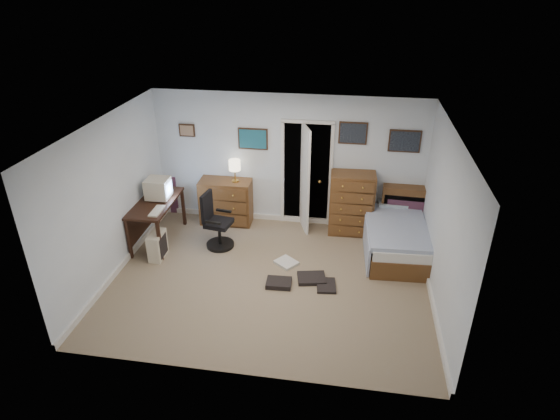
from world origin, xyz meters
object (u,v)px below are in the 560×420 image
object	(u,v)px
office_chair	(216,226)
bed	(394,236)
low_dresser	(226,201)
computer_desk	(151,211)
tall_dresser	(351,203)

from	to	relation	value
office_chair	bed	bearing A→B (deg)	14.76
bed	low_dresser	bearing A→B (deg)	166.69
computer_desk	bed	bearing A→B (deg)	2.75
office_chair	low_dresser	world-z (taller)	office_chair
computer_desk	tall_dresser	size ratio (longest dim) A/B	1.16
office_chair	low_dresser	distance (m)	0.91
low_dresser	tall_dresser	distance (m)	2.39
low_dresser	bed	world-z (taller)	low_dresser
office_chair	low_dresser	xyz separation A→B (m)	(-0.06, 0.91, 0.04)
low_dresser	tall_dresser	size ratio (longest dim) A/B	0.83
office_chair	bed	size ratio (longest dim) A/B	0.53
tall_dresser	bed	size ratio (longest dim) A/B	0.61
office_chair	bed	xyz separation A→B (m)	(3.09, 0.33, -0.10)
computer_desk	tall_dresser	distance (m)	3.61
computer_desk	tall_dresser	xyz separation A→B (m)	(3.51, 0.87, -0.01)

